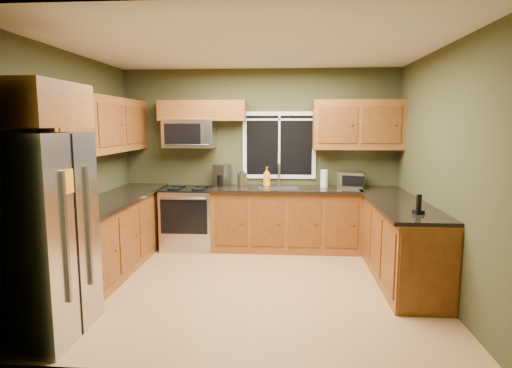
# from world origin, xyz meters

# --- Properties ---
(floor) EXTENTS (4.20, 4.20, 0.00)m
(floor) POSITION_xyz_m (0.00, 0.00, 0.00)
(floor) COLOR #AD7F4C
(floor) RESTS_ON ground
(ceiling) EXTENTS (4.20, 4.20, 0.00)m
(ceiling) POSITION_xyz_m (0.00, 0.00, 2.70)
(ceiling) COLOR white
(ceiling) RESTS_ON back_wall
(back_wall) EXTENTS (4.20, 0.00, 4.20)m
(back_wall) POSITION_xyz_m (0.00, 1.80, 1.35)
(back_wall) COLOR #3A3C20
(back_wall) RESTS_ON ground
(front_wall) EXTENTS (4.20, 0.00, 4.20)m
(front_wall) POSITION_xyz_m (0.00, -1.80, 1.35)
(front_wall) COLOR #3A3C20
(front_wall) RESTS_ON ground
(left_wall) EXTENTS (0.00, 3.60, 3.60)m
(left_wall) POSITION_xyz_m (-2.10, 0.00, 1.35)
(left_wall) COLOR #3A3C20
(left_wall) RESTS_ON ground
(right_wall) EXTENTS (0.00, 3.60, 3.60)m
(right_wall) POSITION_xyz_m (2.10, 0.00, 1.35)
(right_wall) COLOR #3A3C20
(right_wall) RESTS_ON ground
(window) EXTENTS (1.12, 0.03, 1.02)m
(window) POSITION_xyz_m (0.30, 1.78, 1.55)
(window) COLOR white
(window) RESTS_ON back_wall
(base_cabinets_left) EXTENTS (0.60, 2.65, 0.90)m
(base_cabinets_left) POSITION_xyz_m (-1.80, 0.48, 0.45)
(base_cabinets_left) COLOR brown
(base_cabinets_left) RESTS_ON ground
(countertop_left) EXTENTS (0.65, 2.65, 0.04)m
(countertop_left) POSITION_xyz_m (-1.78, 0.48, 0.92)
(countertop_left) COLOR black
(countertop_left) RESTS_ON base_cabinets_left
(base_cabinets_back) EXTENTS (2.17, 0.60, 0.90)m
(base_cabinets_back) POSITION_xyz_m (0.42, 1.50, 0.45)
(base_cabinets_back) COLOR brown
(base_cabinets_back) RESTS_ON ground
(countertop_back) EXTENTS (2.17, 0.65, 0.04)m
(countertop_back) POSITION_xyz_m (0.42, 1.48, 0.92)
(countertop_back) COLOR black
(countertop_back) RESTS_ON base_cabinets_back
(base_cabinets_peninsula) EXTENTS (0.60, 2.52, 0.90)m
(base_cabinets_peninsula) POSITION_xyz_m (1.80, 0.54, 0.45)
(base_cabinets_peninsula) COLOR brown
(base_cabinets_peninsula) RESTS_ON ground
(countertop_peninsula) EXTENTS (0.65, 2.50, 0.04)m
(countertop_peninsula) POSITION_xyz_m (1.78, 0.55, 0.92)
(countertop_peninsula) COLOR black
(countertop_peninsula) RESTS_ON base_cabinets_peninsula
(upper_cabinets_left) EXTENTS (0.33, 2.65, 0.72)m
(upper_cabinets_left) POSITION_xyz_m (-1.94, 0.48, 1.86)
(upper_cabinets_left) COLOR brown
(upper_cabinets_left) RESTS_ON left_wall
(upper_cabinets_back_left) EXTENTS (1.30, 0.33, 0.30)m
(upper_cabinets_back_left) POSITION_xyz_m (-0.85, 1.64, 2.07)
(upper_cabinets_back_left) COLOR brown
(upper_cabinets_back_left) RESTS_ON back_wall
(upper_cabinets_back_right) EXTENTS (1.30, 0.33, 0.72)m
(upper_cabinets_back_right) POSITION_xyz_m (1.45, 1.64, 1.86)
(upper_cabinets_back_right) COLOR brown
(upper_cabinets_back_right) RESTS_ON back_wall
(upper_cabinet_over_fridge) EXTENTS (0.72, 0.90, 0.38)m
(upper_cabinet_over_fridge) POSITION_xyz_m (-1.74, -1.30, 2.03)
(upper_cabinet_over_fridge) COLOR brown
(upper_cabinet_over_fridge) RESTS_ON left_wall
(refrigerator) EXTENTS (0.74, 0.90, 1.80)m
(refrigerator) POSITION_xyz_m (-1.74, -1.30, 0.90)
(refrigerator) COLOR #B7B7BC
(refrigerator) RESTS_ON ground
(range) EXTENTS (0.76, 0.69, 0.94)m
(range) POSITION_xyz_m (-1.05, 1.47, 0.47)
(range) COLOR #B7B7BC
(range) RESTS_ON ground
(microwave) EXTENTS (0.76, 0.41, 0.42)m
(microwave) POSITION_xyz_m (-1.05, 1.61, 1.73)
(microwave) COLOR #B7B7BC
(microwave) RESTS_ON back_wall
(sink) EXTENTS (0.60, 0.42, 0.36)m
(sink) POSITION_xyz_m (0.30, 1.49, 0.95)
(sink) COLOR slate
(sink) RESTS_ON countertop_back
(toaster_oven) EXTENTS (0.43, 0.38, 0.23)m
(toaster_oven) POSITION_xyz_m (1.37, 1.56, 1.06)
(toaster_oven) COLOR #B7B7BC
(toaster_oven) RESTS_ON countertop_back
(coffee_maker) EXTENTS (0.26, 0.31, 0.32)m
(coffee_maker) POSITION_xyz_m (-0.57, 1.64, 1.09)
(coffee_maker) COLOR slate
(coffee_maker) RESTS_ON countertop_back
(kettle) EXTENTS (0.18, 0.18, 0.26)m
(kettle) POSITION_xyz_m (-0.24, 1.49, 1.06)
(kettle) COLOR #B7B7BC
(kettle) RESTS_ON countertop_back
(paper_towel_roll) EXTENTS (0.14, 0.14, 0.29)m
(paper_towel_roll) POSITION_xyz_m (0.98, 1.61, 1.07)
(paper_towel_roll) COLOR white
(paper_towel_roll) RESTS_ON countertop_back
(soap_bottle_a) EXTENTS (0.15, 0.15, 0.30)m
(soap_bottle_a) POSITION_xyz_m (0.12, 1.59, 1.09)
(soap_bottle_a) COLOR orange
(soap_bottle_a) RESTS_ON countertop_back
(soap_bottle_c) EXTENTS (0.12, 0.12, 0.15)m
(soap_bottle_c) POSITION_xyz_m (-0.25, 1.61, 1.02)
(soap_bottle_c) COLOR white
(soap_bottle_c) RESTS_ON countertop_back
(cordless_phone) EXTENTS (0.11, 0.11, 0.21)m
(cordless_phone) POSITION_xyz_m (1.80, -0.28, 1.00)
(cordless_phone) COLOR black
(cordless_phone) RESTS_ON countertop_peninsula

